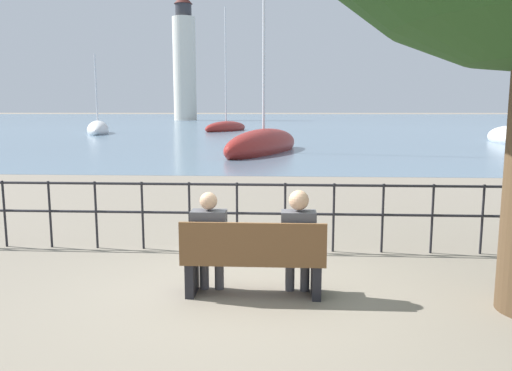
# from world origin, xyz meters

# --- Properties ---
(ground_plane) EXTENTS (1000.00, 1000.00, 0.00)m
(ground_plane) POSITION_xyz_m (0.00, 0.00, 0.00)
(ground_plane) COLOR gray
(harbor_water) EXTENTS (600.00, 300.00, 0.01)m
(harbor_water) POSITION_xyz_m (0.00, 160.58, 0.00)
(harbor_water) COLOR slate
(harbor_water) RESTS_ON ground_plane
(park_bench) EXTENTS (1.64, 0.45, 0.90)m
(park_bench) POSITION_xyz_m (0.00, -0.06, 0.43)
(park_bench) COLOR brown
(park_bench) RESTS_ON ground_plane
(seated_person_left) EXTENTS (0.40, 0.35, 1.21)m
(seated_person_left) POSITION_xyz_m (-0.51, 0.02, 0.66)
(seated_person_left) COLOR #4C4C51
(seated_person_left) RESTS_ON ground_plane
(seated_person_right) EXTENTS (0.39, 0.35, 1.24)m
(seated_person_right) POSITION_xyz_m (0.51, 0.01, 0.69)
(seated_person_right) COLOR #4C4C51
(seated_person_right) RESTS_ON ground_plane
(promenade_railing) EXTENTS (15.39, 0.04, 1.05)m
(promenade_railing) POSITION_xyz_m (-0.00, 1.85, 0.70)
(promenade_railing) COLOR black
(promenade_railing) RESTS_ON ground_plane
(sailboat_0) EXTENTS (4.47, 9.05, 12.14)m
(sailboat_0) POSITION_xyz_m (-0.69, 19.81, 0.39)
(sailboat_0) COLOR maroon
(sailboat_0) RESTS_ON ground_plane
(sailboat_1) EXTENTS (4.81, 8.21, 13.08)m
(sailboat_1) POSITION_xyz_m (-5.78, 47.17, 0.36)
(sailboat_1) COLOR maroon
(sailboat_1) RESTS_ON ground_plane
(sailboat_2) EXTENTS (2.78, 5.92, 7.86)m
(sailboat_2) POSITION_xyz_m (15.85, 29.45, 0.34)
(sailboat_2) COLOR white
(sailboat_2) RESTS_ON ground_plane
(sailboat_3) EXTENTS (4.49, 8.56, 7.83)m
(sailboat_3) POSITION_xyz_m (-17.14, 40.61, 0.36)
(sailboat_3) COLOR white
(sailboat_3) RESTS_ON ground_plane
(harbor_lighthouse) EXTENTS (5.02, 5.02, 27.21)m
(harbor_lighthouse) POSITION_xyz_m (-21.75, 106.12, 12.66)
(harbor_lighthouse) COLOR silver
(harbor_lighthouse) RESTS_ON ground_plane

